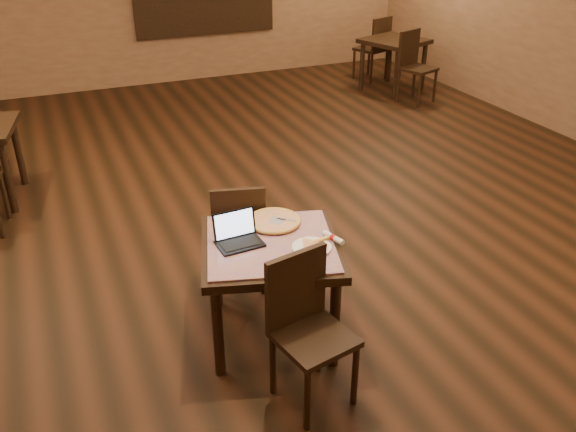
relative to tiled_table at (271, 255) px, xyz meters
name	(u,v)px	position (x,y,z in m)	size (l,w,h in m)	color
ground	(301,202)	(1.06, 1.84, -0.66)	(10.00, 10.00, 0.00)	black
tiled_table	(271,255)	(0.00, 0.00, 0.00)	(1.14, 1.14, 0.76)	black
chair_main_near	(306,321)	(-0.02, -0.62, -0.11)	(0.50, 0.50, 0.98)	black
chair_main_far	(239,231)	(-0.02, 0.62, -0.13)	(0.50, 0.50, 0.94)	black
laptop	(237,235)	(-0.20, 0.10, 0.16)	(0.31, 0.25, 0.20)	black
plate	(312,247)	(0.22, -0.18, 0.11)	(0.26, 0.26, 0.01)	white
pizza_slice	(312,245)	(0.22, -0.18, 0.13)	(0.21, 0.21, 0.02)	beige
pizza_pan	(274,223)	(0.12, 0.24, 0.11)	(0.35, 0.35, 0.01)	silver
pizza_whole	(274,221)	(0.12, 0.24, 0.12)	(0.38, 0.38, 0.03)	beige
spatula	(277,221)	(0.14, 0.22, 0.13)	(0.10, 0.25, 0.01)	silver
napkin_roll	(333,238)	(0.40, -0.14, 0.12)	(0.09, 0.19, 0.04)	white
other_table_a	(394,48)	(4.06, 4.96, 0.01)	(1.10, 1.10, 0.81)	black
other_table_a_chair_near	(414,62)	(4.03, 4.35, -0.07)	(0.58, 0.58, 1.04)	black
other_table_a_chair_far	(376,45)	(4.09, 5.58, -0.07)	(0.58, 0.58, 1.04)	black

